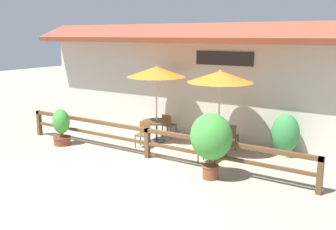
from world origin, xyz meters
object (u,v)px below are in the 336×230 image
Objects in this scene: patio_umbrella_middle at (220,77)px; patio_umbrella_near at (156,72)px; dining_table_middle at (218,136)px; chair_middle_streetside at (208,147)px; potted_plant_corner_fern at (211,138)px; dining_table_near at (157,125)px; potted_plant_entrance_palm at (285,134)px; chair_near_streetside at (143,133)px; potted_plant_small_flowering at (61,126)px; chair_near_wallside at (168,124)px; chair_middle_wallside at (231,135)px.

patio_umbrella_near is at bearing 175.29° from patio_umbrella_middle.
patio_umbrella_near reaches higher than dining_table_middle.
dining_table_middle is 0.83m from chair_middle_streetside.
dining_table_middle is 2.15m from potted_plant_corner_fern.
potted_plant_entrance_palm is at bearing 10.67° from dining_table_near.
chair_near_streetside is 2.91m from potted_plant_small_flowering.
chair_near_wallside is (-0.00, 0.79, -2.04)m from patio_umbrella_near.
potted_plant_small_flowering is (-5.21, -2.74, 0.17)m from chair_middle_wallside.
potted_plant_entrance_palm is (4.38, 0.03, 0.23)m from chair_near_wallside.
patio_umbrella_near is 2.62× the size of dining_table_near.
patio_umbrella_near reaches higher than potted_plant_corner_fern.
chair_near_streetside is 1.00× the size of chair_near_wallside.
patio_umbrella_near is 1.52× the size of potted_plant_corner_fern.
chair_middle_wallside is 2.92m from potted_plant_corner_fern.
patio_umbrella_middle is 2.78m from potted_plant_entrance_palm.
chair_near_streetside is 0.83× the size of dining_table_middle.
dining_table_near is at bearing 175.29° from dining_table_middle.
chair_near_streetside is 1.59m from chair_near_wallside.
patio_umbrella_middle is 5.78m from potted_plant_small_flowering.
patio_umbrella_middle is (2.55, 0.59, 2.04)m from chair_near_streetside.
potted_plant_corner_fern is (0.70, -1.97, 0.51)m from dining_table_middle.
dining_table_near is at bearing 79.87° from chair_near_streetside.
chair_near_wallside is 0.63× the size of potted_plant_entrance_palm.
potted_plant_corner_fern is (3.24, -2.18, 0.51)m from dining_table_near.
chair_near_streetside is at bearing -90.63° from patio_umbrella_near.
potted_plant_corner_fern reaches higher than chair_near_streetside.
potted_plant_corner_fern reaches higher than chair_middle_streetside.
potted_plant_corner_fern is at bearing -0.39° from potted_plant_small_flowering.
chair_middle_wallside is 1.77m from potted_plant_entrance_palm.
patio_umbrella_near is 2.55m from patio_umbrella_middle.
patio_umbrella_near is at bearing -169.33° from potted_plant_entrance_palm.
patio_umbrella_middle is at bearing 45.00° from dining_table_middle.
potted_plant_corner_fern is at bearing 92.54° from chair_middle_wallside.
chair_near_wallside is at bearing -13.75° from chair_middle_wallside.
chair_near_wallside is at bearing 143.53° from chair_middle_streetside.
chair_middle_wallside is at bearing 13.00° from dining_table_near.
potted_plant_small_flowering is at bearing -161.98° from chair_near_streetside.
potted_plant_small_flowering is 7.56m from potted_plant_entrance_palm.
chair_middle_wallside is (2.64, 1.40, 0.00)m from chair_near_streetside.
chair_near_wallside is 1.00× the size of chair_middle_wallside.
chair_near_streetside and chair_middle_wallside have the same top height.
dining_table_near is at bearing 0.00° from patio_umbrella_near.
patio_umbrella_near is at bearing 157.02° from chair_middle_streetside.
potted_plant_corner_fern reaches higher than chair_middle_wallside.
chair_near_wallside is at bearing 90.31° from dining_table_near.
dining_table_middle is (2.55, -1.00, 0.13)m from chair_near_wallside.
dining_table_middle is 1.21× the size of chair_middle_wallside.
potted_plant_entrance_palm is at bearing 69.24° from potted_plant_corner_fern.
dining_table_middle is 0.83m from chair_middle_wallside.
potted_plant_corner_fern reaches higher than potted_plant_small_flowering.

